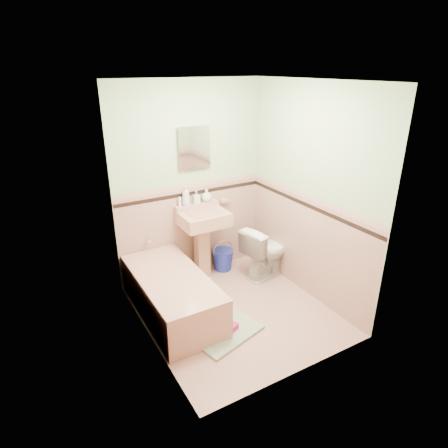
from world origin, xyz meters
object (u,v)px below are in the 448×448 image
bathtub (172,296)px  shoe (232,328)px  bucket (223,260)px  sink (204,246)px  medicine_cabinet (194,148)px  soap_bottle_left (186,196)px  toilet (267,251)px  soap_bottle_mid (196,197)px  soap_bottle_right (206,195)px

bathtub → shoe: 0.78m
bucket → sink: bearing=-168.5°
sink → bathtub: bearing=-142.1°
medicine_cabinet → bucket: size_ratio=1.74×
bathtub → bucket: 1.17m
soap_bottle_left → toilet: bearing=-30.8°
soap_bottle_left → toilet: 1.29m
soap_bottle_left → soap_bottle_mid: soap_bottle_left is taller
medicine_cabinet → toilet: (0.75, -0.56, -1.34)m
bucket → shoe: 1.38m
bathtub → soap_bottle_left: soap_bottle_left is taller
bathtub → toilet: 1.44m
sink → medicine_cabinet: size_ratio=1.86×
soap_bottle_mid → shoe: size_ratio=1.04×
medicine_cabinet → toilet: size_ratio=0.70×
bucket → bathtub: bearing=-149.2°
soap_bottle_right → shoe: soap_bottle_right is taller
medicine_cabinet → soap_bottle_mid: size_ratio=3.04×
shoe → soap_bottle_right: bearing=48.0°
bathtub → soap_bottle_mid: soap_bottle_mid is taller
soap_bottle_left → soap_bottle_right: (0.29, 0.00, -0.04)m
toilet → bucket: (-0.43, 0.42, -0.21)m
soap_bottle_left → toilet: soap_bottle_left is taller
soap_bottle_left → soap_bottle_mid: 0.15m
sink → bucket: (0.32, 0.07, -0.32)m
medicine_cabinet → soap_bottle_right: 0.64m
soap_bottle_mid → toilet: (0.75, -0.53, -0.72)m
bathtub → soap_bottle_left: size_ratio=5.96×
soap_bottle_mid → bucket: bearing=-19.5°
medicine_cabinet → sink: bearing=-90.0°
bathtub → soap_bottle_right: bearing=40.8°
bucket → shoe: bearing=-115.8°
soap_bottle_left → soap_bottle_mid: size_ratio=1.53×
soap_bottle_left → soap_bottle_right: bearing=0.0°
soap_bottle_mid → sink: bearing=-88.7°
soap_bottle_left → bucket: bearing=-13.8°
bathtub → soap_bottle_left: bearing=53.2°
soap_bottle_left → shoe: 1.73m
medicine_cabinet → toilet: bearing=-37.0°
medicine_cabinet → soap_bottle_mid: (-0.00, -0.03, -0.63)m
sink → soap_bottle_right: 0.65m
soap_bottle_right → bathtub: bearing=-139.2°
medicine_cabinet → soap_bottle_mid: 0.63m
soap_bottle_right → soap_bottle_left: bearing=180.0°
bucket → soap_bottle_left: bearing=166.2°
sink → soap_bottle_left: bearing=129.5°
medicine_cabinet → shoe: (-0.28, -1.39, -1.64)m
toilet → soap_bottle_right: bearing=36.4°
soap_bottle_left → shoe: size_ratio=1.59×
sink → soap_bottle_right: (0.14, 0.18, 0.61)m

